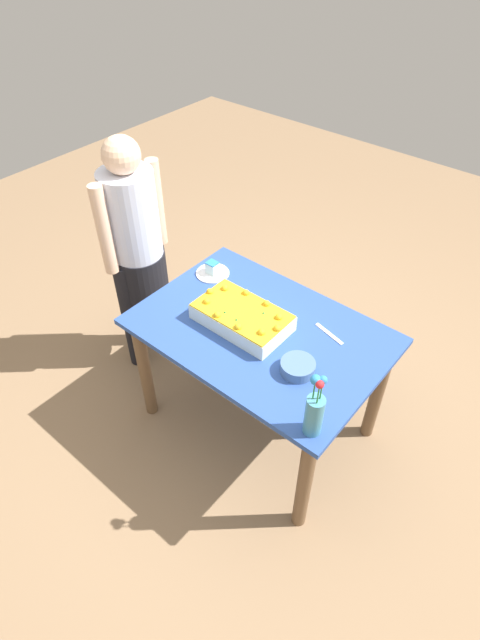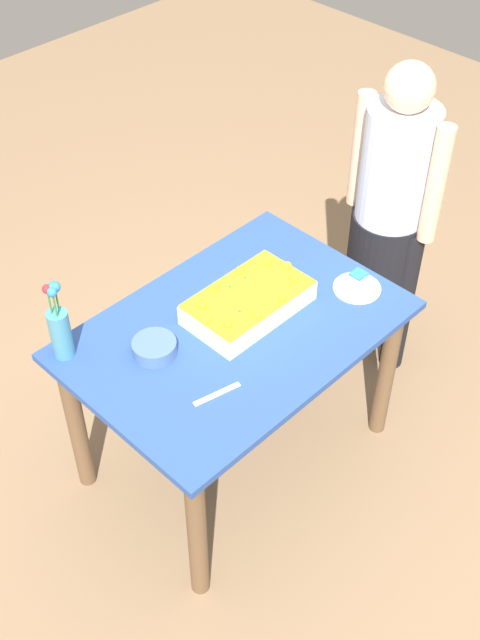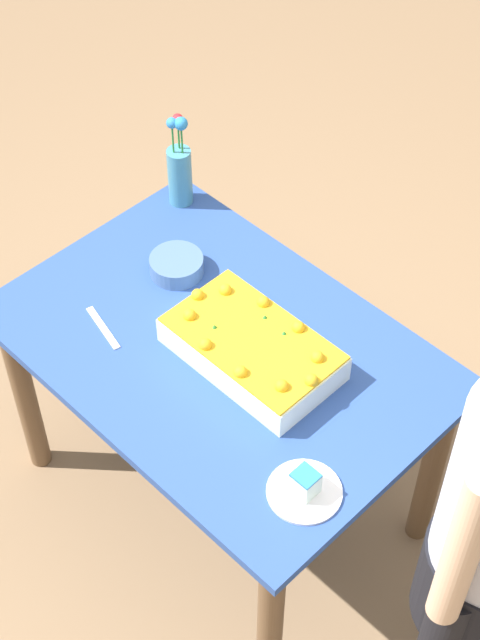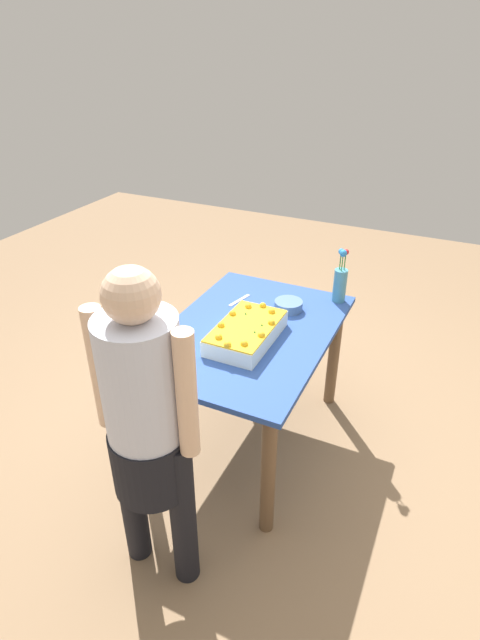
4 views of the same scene
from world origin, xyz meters
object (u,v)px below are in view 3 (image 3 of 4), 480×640
at_px(sheet_cake, 252,348).
at_px(cake_knife, 103,328).
at_px(fruit_bowl, 177,265).
at_px(serving_plate_with_slice, 305,488).
at_px(flower_vase, 180,170).

distance_m(sheet_cake, cake_knife, 0.44).
bearing_deg(fruit_bowl, serving_plate_with_slice, -20.55).
relative_size(sheet_cake, serving_plate_with_slice, 2.50).
bearing_deg(serving_plate_with_slice, cake_knife, -179.62).
height_order(serving_plate_with_slice, cake_knife, serving_plate_with_slice).
bearing_deg(flower_vase, cake_knife, -64.80).
height_order(cake_knife, flower_vase, flower_vase).
bearing_deg(sheet_cake, serving_plate_with_slice, -28.52).
distance_m(cake_knife, fruit_bowl, 0.30).
xyz_separation_m(serving_plate_with_slice, cake_knife, (-0.77, -0.01, -0.02)).
distance_m(serving_plate_with_slice, fruit_bowl, 0.84).
relative_size(cake_knife, fruit_bowl, 1.12).
height_order(sheet_cake, serving_plate_with_slice, sheet_cake).
bearing_deg(fruit_bowl, flower_vase, 135.17).
distance_m(flower_vase, fruit_bowl, 0.34).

